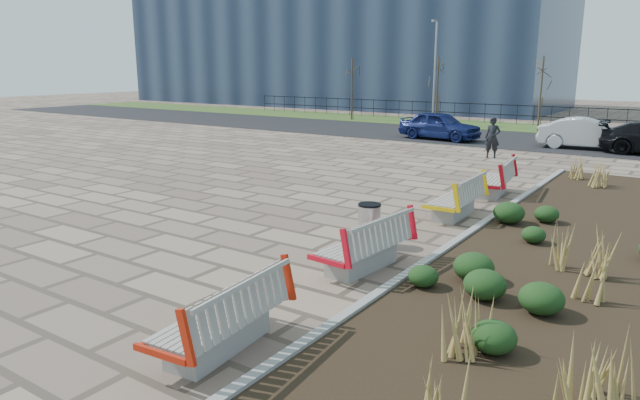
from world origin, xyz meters
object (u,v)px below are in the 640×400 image
Objects in this scene: litter_bin at (369,225)px; car_silver at (587,134)px; pedestrian at (492,138)px; car_blue at (440,125)px; bench_a at (218,314)px; lamp_west at (435,74)px; bench_b at (362,242)px; bench_d at (493,177)px; bench_c at (454,197)px.

litter_bin is 0.21× the size of car_silver.
pedestrian is 5.35m from car_silver.
pedestrian is 0.40× the size of car_blue.
lamp_west is (-9.00, 27.48, 2.54)m from bench_a.
car_blue is 7.02m from lamp_west.
car_silver reaches higher than litter_bin.
pedestrian is at bearing 144.62° from car_silver.
bench_a is at bearing -84.81° from bench_b.
bench_d is 2.52× the size of litter_bin.
bench_c is 1.00× the size of bench_d.
bench_a and bench_b have the same top height.
bench_d is at bearing 84.20° from litter_bin.
bench_c and bench_d have the same top height.
bench_d is 19.04m from lamp_west.
bench_b is at bearing -96.98° from bench_d.
litter_bin is at bearing -93.13° from pedestrian.
car_silver is (1.09, 17.17, 0.26)m from litter_bin.
pedestrian is (-2.16, 13.85, 0.30)m from bench_b.
car_blue reaches higher than bench_c.
bench_a is at bearing -96.98° from bench_d.
bench_a is 29.03m from lamp_west.
bench_a is at bearing -71.87° from lamp_west.
litter_bin is at bearing 170.62° from car_silver.
litter_bin is 17.49m from car_blue.
pedestrian is 5.66m from car_blue.
litter_bin is at bearing 119.77° from bench_b.
bench_d is 0.52× the size of car_silver.
car_silver reaches higher than bench_d.
bench_d is (0.00, 2.91, 0.00)m from bench_c.
bench_b is 1.00× the size of bench_d.
pedestrian reaches higher than bench_a.
bench_d is (0.00, 10.89, 0.00)m from bench_a.
car_blue is 1.00× the size of car_silver.
bench_d is 6.92m from pedestrian.
bench_a is 0.35× the size of lamp_west.
lamp_west reaches higher than bench_a.
bench_b is 7.28m from bench_d.
bench_c is 0.52× the size of car_silver.
bench_c is (0.00, 7.98, 0.00)m from bench_a.
pedestrian is at bearing -55.67° from lamp_west.
pedestrian reaches higher than bench_d.
bench_d is at bearing 88.52° from bench_c.
bench_c is at bearing 172.29° from car_silver.
bench_d is at bearing -82.01° from pedestrian.
bench_d is 0.35× the size of lamp_west.
car_blue is (-3.91, 4.09, -0.10)m from pedestrian.
lamp_west reaches higher than bench_d.
bench_c is at bearing 78.76° from litter_bin.
bench_c is at bearing 84.86° from bench_a.
car_silver is (0.49, 11.22, 0.18)m from bench_d.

